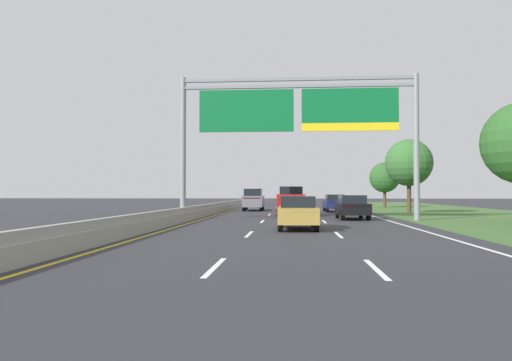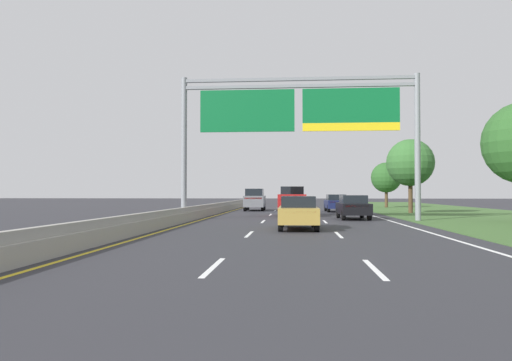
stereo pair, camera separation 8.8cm
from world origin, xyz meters
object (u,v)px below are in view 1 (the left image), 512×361
(roadside_tree_far, at_px, (409,163))
(roadside_tree_distant, at_px, (385,178))
(pickup_truck_red, at_px, (291,201))
(car_grey_left_lane_suv, at_px, (254,199))
(car_navy_right_lane_sedan, at_px, (335,203))
(car_blue_centre_lane_sedan, at_px, (291,203))
(car_black_right_lane_sedan, at_px, (352,207))
(overhead_sign_gantry, at_px, (298,117))
(car_gold_centre_lane_sedan, at_px, (298,212))

(roadside_tree_far, xyz_separation_m, roadside_tree_distant, (0.91, 15.83, -0.77))
(roadside_tree_far, bearing_deg, pickup_truck_red, -151.07)
(pickup_truck_red, bearing_deg, car_grey_left_lane_suv, 19.37)
(pickup_truck_red, xyz_separation_m, roadside_tree_distant, (10.88, 21.34, 2.43))
(car_grey_left_lane_suv, bearing_deg, car_navy_right_lane_sedan, -106.59)
(car_blue_centre_lane_sedan, bearing_deg, pickup_truck_red, 179.91)
(roadside_tree_distant, bearing_deg, car_blue_centre_lane_sedan, -131.21)
(car_black_right_lane_sedan, xyz_separation_m, roadside_tree_distant, (6.88, 25.60, 2.69))
(overhead_sign_gantry, height_order, car_gold_centre_lane_sedan, overhead_sign_gantry)
(car_blue_centre_lane_sedan, height_order, car_navy_right_lane_sedan, same)
(pickup_truck_red, bearing_deg, roadside_tree_far, -61.05)
(car_grey_left_lane_suv, relative_size, roadside_tree_far, 0.75)
(overhead_sign_gantry, xyz_separation_m, car_blue_centre_lane_sedan, (-0.46, 14.77, -5.71))
(car_navy_right_lane_sedan, distance_m, roadside_tree_distant, 15.01)
(car_navy_right_lane_sedan, bearing_deg, roadside_tree_far, -116.24)
(car_blue_centre_lane_sedan, bearing_deg, car_gold_centre_lane_sedan, -179.30)
(roadside_tree_far, relative_size, roadside_tree_distant, 1.19)
(pickup_truck_red, height_order, car_black_right_lane_sedan, pickup_truck_red)
(roadside_tree_distant, bearing_deg, roadside_tree_far, -93.30)
(car_gold_centre_lane_sedan, distance_m, car_black_right_lane_sedan, 9.79)
(roadside_tree_far, bearing_deg, roadside_tree_distant, 86.70)
(car_grey_left_lane_suv, bearing_deg, overhead_sign_gantry, -166.80)
(pickup_truck_red, relative_size, car_navy_right_lane_sedan, 1.22)
(car_blue_centre_lane_sedan, relative_size, car_gold_centre_lane_sedan, 1.00)
(overhead_sign_gantry, relative_size, car_navy_right_lane_sedan, 3.39)
(roadside_tree_far, bearing_deg, car_gold_centre_lane_sedan, -117.03)
(car_black_right_lane_sedan, relative_size, car_navy_right_lane_sedan, 1.00)
(car_navy_right_lane_sedan, bearing_deg, roadside_tree_distant, -29.41)
(car_black_right_lane_sedan, xyz_separation_m, roadside_tree_far, (5.97, 9.77, 3.45))
(pickup_truck_red, height_order, car_blue_centre_lane_sedan, pickup_truck_red)
(overhead_sign_gantry, relative_size, car_black_right_lane_sedan, 3.40)
(car_grey_left_lane_suv, distance_m, roadside_tree_far, 14.84)
(car_black_right_lane_sedan, bearing_deg, pickup_truck_red, 42.04)
(roadside_tree_far, height_order, roadside_tree_distant, roadside_tree_far)
(car_black_right_lane_sedan, relative_size, roadside_tree_far, 0.71)
(overhead_sign_gantry, height_order, car_blue_centre_lane_sedan, overhead_sign_gantry)
(car_blue_centre_lane_sedan, bearing_deg, roadside_tree_distant, -41.47)
(pickup_truck_red, relative_size, car_gold_centre_lane_sedan, 1.22)
(car_navy_right_lane_sedan, xyz_separation_m, roadside_tree_distant, (6.94, 13.04, 2.69))
(overhead_sign_gantry, distance_m, car_gold_centre_lane_sedan, 9.40)
(overhead_sign_gantry, distance_m, car_black_right_lane_sedan, 6.92)
(car_gold_centre_lane_sedan, height_order, roadside_tree_far, roadside_tree_far)
(car_blue_centre_lane_sedan, distance_m, car_grey_left_lane_suv, 3.96)
(car_grey_left_lane_suv, bearing_deg, roadside_tree_far, -110.77)
(overhead_sign_gantry, height_order, roadside_tree_far, overhead_sign_gantry)
(overhead_sign_gantry, bearing_deg, roadside_tree_far, 50.09)
(car_blue_centre_lane_sedan, bearing_deg, car_grey_left_lane_suv, 66.72)
(car_blue_centre_lane_sedan, height_order, car_grey_left_lane_suv, car_grey_left_lane_suv)
(overhead_sign_gantry, relative_size, pickup_truck_red, 2.79)
(car_gold_centre_lane_sedan, xyz_separation_m, roadside_tree_far, (9.62, 18.86, 3.45))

